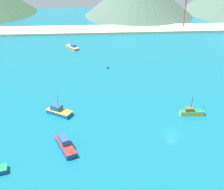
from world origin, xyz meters
TOP-DOWN VIEW (x-y plane):
  - ground at (0.00, 30.00)m, footprint 260.00×280.00m
  - fishing_boat_0 at (8.32, 9.30)m, footprint 7.29×2.35m
  - fishing_boat_2 at (-31.76, 12.37)m, footprint 8.35×6.85m
  - fishing_boat_6 at (-28.56, -4.61)m, footprint 6.12×9.66m
  - fishing_boat_7 at (-30.82, 73.46)m, footprint 6.83×8.14m
  - buoy_1 at (-14.97, 47.49)m, footprint 1.01×1.01m
  - beach_strip at (0.00, 104.59)m, footprint 247.00×16.82m

SIDE VIEW (x-z plane):
  - ground at x=0.00m, z-range -0.50..0.00m
  - buoy_1 at x=-14.97m, z-range -0.33..0.68m
  - beach_strip at x=0.00m, z-range 0.00..1.20m
  - fishing_boat_7 at x=-30.82m, z-range -0.36..1.97m
  - fishing_boat_0 at x=8.32m, z-range -2.23..3.99m
  - fishing_boat_2 at x=-31.76m, z-range -2.19..4.29m
  - fishing_boat_6 at x=-28.56m, z-range -0.37..2.55m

